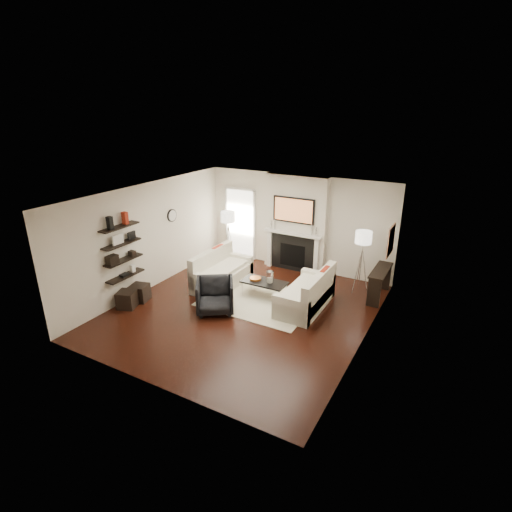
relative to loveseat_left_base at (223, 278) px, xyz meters
The scene contains 71 objects.
room_envelope 1.89m from the loveseat_left_base, 38.03° to the right, with size 6.00×6.00×6.00m.
chimney_breast 2.55m from the loveseat_left_base, 58.72° to the left, with size 1.80×0.25×2.70m, color silver.
fireplace_surround 2.19m from the loveseat_left_base, 56.86° to the left, with size 1.30×0.02×1.04m, color black.
firebox 2.18m from the loveseat_left_base, 56.79° to the left, with size 0.75×0.02×0.65m, color black.
mantel_pilaster_l 1.87m from the loveseat_left_base, 75.42° to the left, with size 0.12×0.08×1.10m, color white.
mantel_pilaster_r 2.63m from the loveseat_left_base, 43.13° to the left, with size 0.12×0.08×1.10m, color white.
mantel_shelf 2.31m from the loveseat_left_base, 56.12° to the left, with size 1.70×0.18×0.07m, color white.
tv_body 2.66m from the loveseat_left_base, 56.50° to the left, with size 1.20×0.06×0.70m, color black.
tv_screen 2.64m from the loveseat_left_base, 56.02° to the left, with size 1.10×0.01×0.62m, color #BF723F.
candlestick_l_tall 2.18m from the loveseat_left_base, 70.33° to the left, with size 0.04×0.04×0.30m, color silver.
candlestick_l_short 2.13m from the loveseat_left_base, 74.14° to the left, with size 0.04×0.04×0.24m, color silver.
candlestick_r_tall 2.71m from the loveseat_left_base, 45.65° to the left, with size 0.04×0.04×0.30m, color silver.
candlestick_r_short 2.78m from the loveseat_left_base, 43.58° to the left, with size 0.04×0.04×0.24m, color silver.
hallway_panel 2.32m from the loveseat_left_base, 107.96° to the left, with size 0.90×0.02×2.10m, color white.
door_trim_l 2.48m from the loveseat_left_base, 119.40° to the left, with size 0.06×0.06×2.16m, color white.
door_trim_r 2.21m from the loveseat_left_base, 95.22° to the left, with size 0.06×0.06×2.16m, color white.
door_trim_top 2.88m from the loveseat_left_base, 108.13° to the left, with size 1.02×0.06×0.06m, color white.
rug 1.32m from the loveseat_left_base, 13.67° to the right, with size 2.60×2.00×0.01m, color beige.
loveseat_left_base is the anchor object (origin of this frame).
loveseat_left_back 0.46m from the loveseat_left_base, behind, with size 0.18×1.80×0.80m, color silver.
loveseat_left_arm_n 0.81m from the loveseat_left_base, 90.00° to the right, with size 0.85×0.18×0.60m, color silver.
loveseat_left_arm_s 0.81m from the loveseat_left_base, 90.00° to the left, with size 0.85×0.18×0.60m, color silver.
loveseat_left_cushion 0.26m from the loveseat_left_base, ahead, with size 0.63×1.44×0.10m, color silver.
pillow_left_orange 0.69m from the loveseat_left_base, 138.15° to the left, with size 0.10×0.42×0.42m, color #9C2513.
pillow_left_charcoal 0.68m from the loveseat_left_base, 138.15° to the right, with size 0.10×0.40×0.40m, color black.
loveseat_right_base 2.36m from the loveseat_left_base, ahead, with size 0.85×1.80×0.42m, color silver.
loveseat_right_back 2.72m from the loveseat_left_base, ahead, with size 0.18×1.80×0.80m, color silver.
loveseat_right_arm_n 2.53m from the loveseat_left_base, 20.71° to the right, with size 0.85×0.18×0.60m, color silver.
loveseat_right_arm_s 2.47m from the loveseat_left_base, 17.10° to the left, with size 0.85×0.18×0.60m, color silver.
loveseat_right_cushion 2.33m from the loveseat_left_base, ahead, with size 0.63×1.44×0.10m, color silver.
pillow_right_orange 2.76m from the loveseat_left_base, ahead, with size 0.10×0.42×0.42m, color #9C2513.
pillow_right_charcoal 2.77m from the loveseat_left_base, ahead, with size 0.10×0.40×0.40m, color black.
coffee_table 1.30m from the loveseat_left_base, ahead, with size 1.10×0.55×0.04m, color black.
coffee_leg_nw 0.84m from the loveseat_left_base, 21.13° to the right, with size 0.02×0.02×0.38m, color silver.
coffee_leg_ne 1.81m from the loveseat_left_base, ahead, with size 0.02×0.02×0.38m, color silver.
coffee_leg_sw 0.79m from the loveseat_left_base, ahead, with size 0.02×0.02×0.38m, color silver.
coffee_leg_se 1.79m from the loveseat_left_base, ahead, with size 0.02×0.02×0.38m, color silver.
hurricane_glass 1.48m from the loveseat_left_base, ahead, with size 0.18×0.18×0.31m, color white.
hurricane_candle 1.46m from the loveseat_left_base, ahead, with size 0.09×0.09×0.13m, color white.
copper_bowl 1.06m from the loveseat_left_base, ahead, with size 0.28×0.28×0.05m, color #C36120.
armchair 1.42m from the loveseat_left_base, 63.38° to the right, with size 0.82×0.77×0.85m, color black.
lamp_left_post 1.56m from the loveseat_left_base, 116.21° to the left, with size 0.02×0.02×1.20m, color silver.
lamp_left_shade 1.95m from the loveseat_left_base, 116.21° to the left, with size 0.40×0.40×0.30m, color white.
lamp_left_leg_a 1.51m from the loveseat_left_base, 112.34° to the left, with size 0.02×0.02×1.25m, color silver.
lamp_left_leg_b 1.66m from the loveseat_left_base, 116.47° to the left, with size 0.02×0.02×1.25m, color silver.
lamp_left_leg_c 1.50m from the loveseat_left_base, 119.83° to the left, with size 0.02×0.02×1.25m, color silver.
lamp_right_post 3.53m from the loveseat_left_base, 22.92° to the left, with size 0.02×0.02×1.20m, color silver.
lamp_right_shade 3.72m from the loveseat_left_base, 22.92° to the left, with size 0.40×0.40×0.30m, color white.
lamp_right_leg_a 3.63m from the loveseat_left_base, 22.24° to the left, with size 0.02×0.02×1.25m, color silver.
lamp_right_leg_b 3.52m from the loveseat_left_base, 24.71° to the left, with size 0.02×0.02×1.25m, color silver.
lamp_right_leg_c 3.45m from the loveseat_left_base, 21.81° to the left, with size 0.02×0.02×1.25m, color silver.
console_top 3.99m from the loveseat_left_base, 18.47° to the left, with size 0.35×1.20×0.04m, color black.
console_leg_n 3.82m from the loveseat_left_base, 10.62° to the left, with size 0.30×0.04×0.71m, color black.
console_leg_s 4.17m from the loveseat_left_base, 25.67° to the left, with size 0.30×0.04×0.71m, color black.
wall_art 4.29m from the loveseat_left_base, 16.02° to the left, with size 0.03×0.70×0.70m, color tan.
shelf_bottom 2.45m from the loveseat_left_base, 126.70° to the right, with size 0.25×1.00×0.04m, color black.
shelf_lower 2.56m from the loveseat_left_base, 126.70° to the right, with size 0.25×1.00×0.04m, color black.
shelf_upper 2.73m from the loveseat_left_base, 126.70° to the right, with size 0.25×1.00×0.04m, color black.
shelf_top 2.94m from the loveseat_left_base, 126.70° to the right, with size 0.25×1.00×0.04m, color black.
decor_magfile_a 3.19m from the loveseat_left_base, 123.46° to the right, with size 0.12×0.10×0.28m, color black.
decor_magfile_b 2.91m from the loveseat_left_base, 129.65° to the right, with size 0.12×0.10×0.28m, color #9C2513.
decor_frame_a 2.85m from the loveseat_left_base, 125.50° to the right, with size 0.04×0.30×0.22m, color white.
decor_frame_b 2.56m from the loveseat_left_base, 131.92° to the right, with size 0.04×0.22×0.18m, color black.
decor_wine_rack 2.85m from the loveseat_left_base, 122.60° to the right, with size 0.18×0.25×0.20m, color black.
decor_box_small 2.39m from the loveseat_left_base, 131.04° to the right, with size 0.15×0.12×0.12m, color black.
decor_books 2.49m from the loveseat_left_base, 126.16° to the right, with size 0.14×0.20×0.05m, color black.
decor_box_tall 2.30m from the loveseat_left_base, 130.32° to the right, with size 0.10×0.10×0.18m, color white.
clock_rim 2.15m from the loveseat_left_base, behind, with size 0.34×0.34×0.04m, color black.
clock_face 2.13m from the loveseat_left_base, behind, with size 0.29×0.29×0.01m, color white.
ottoman_near 2.13m from the loveseat_left_base, 127.20° to the right, with size 0.40×0.40×0.40m, color black.
ottoman_far 2.47m from the loveseat_left_base, 121.44° to the right, with size 0.40×0.40×0.40m, color black.
Camera 1 is at (4.22, -7.02, 4.48)m, focal length 28.00 mm.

